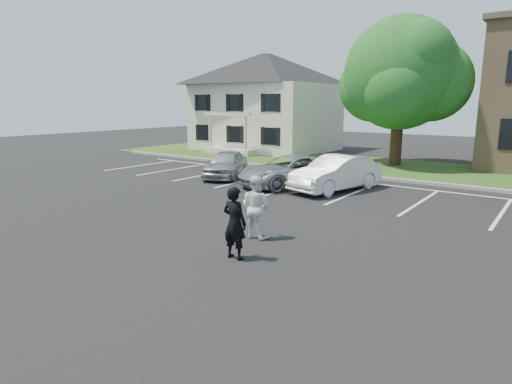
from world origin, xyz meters
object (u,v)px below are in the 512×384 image
man_black_suit (235,223)px  car_silver_west (226,164)px  car_white_sedan (336,173)px  man_white_shirt (256,207)px  tree (403,76)px  house (266,102)px  car_silver_minivan (290,171)px

man_black_suit → car_silver_west: bearing=-49.4°
car_white_sedan → car_silver_west: bearing=-163.7°
man_white_shirt → car_silver_west: (-7.29, 7.28, -0.21)m
tree → man_white_shirt: tree is taller
car_white_sedan → tree: bearing=105.9°
tree → man_white_shirt: (1.48, -16.64, -4.44)m
tree → house: bearing=167.2°
house → car_silver_minivan: bearing=-50.7°
man_black_suit → tree: bearing=-84.3°
car_silver_west → car_silver_minivan: (3.93, -0.02, 0.01)m
man_black_suit → man_white_shirt: size_ratio=1.01×
man_white_shirt → car_silver_west: man_white_shirt is taller
tree → man_black_suit: 18.96m
car_white_sedan → car_silver_minivan: bearing=-159.0°
man_black_suit → man_white_shirt: bearing=-71.1°
house → man_black_suit: house is taller
car_silver_west → car_white_sedan: bearing=-22.5°
tree → car_white_sedan: bearing=-88.0°
house → man_white_shirt: bearing=-55.6°
tree → man_black_suit: tree is taller
tree → car_silver_west: tree is taller
man_black_suit → car_silver_minivan: man_black_suit is taller
house → man_white_shirt: 23.60m
house → car_silver_minivan: 15.89m
tree → man_white_shirt: 17.28m
man_black_suit → car_white_sedan: man_black_suit is taller
car_silver_minivan → car_white_sedan: size_ratio=1.09×
house → man_white_shirt: size_ratio=5.67×
man_black_suit → car_white_sedan: 9.38m
man_black_suit → man_white_shirt: (-0.60, 1.68, -0.01)m
man_black_suit → man_white_shirt: man_black_suit is taller
car_silver_minivan → car_white_sedan: bearing=29.9°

